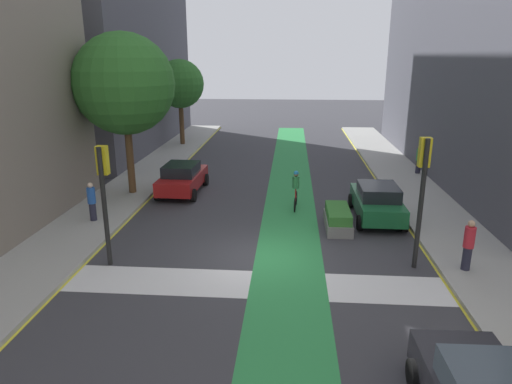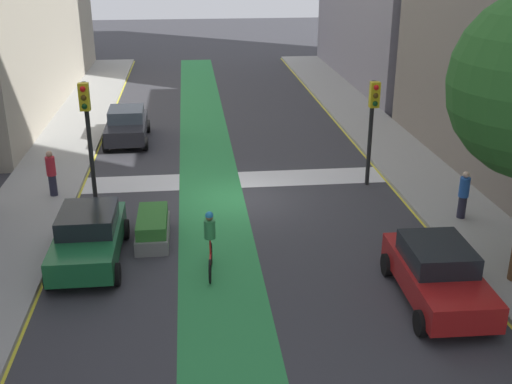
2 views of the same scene
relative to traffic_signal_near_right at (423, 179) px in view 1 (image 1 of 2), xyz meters
name	(u,v)px [view 1 (image 1 of 2)]	position (x,y,z in m)	size (l,w,h in m)	color
ground_plane	(260,257)	(-5.28, 0.26, -3.08)	(120.00, 120.00, 0.00)	#38383D
bike_lane_paint	(289,258)	(-4.25, 0.26, -3.08)	(2.40, 60.00, 0.01)	#2D8C47
crosswalk_band	(255,284)	(-5.28, -1.74, -3.08)	(12.00, 1.80, 0.01)	silver
sidewalk_left	(57,249)	(-12.78, 0.26, -3.01)	(3.00, 60.00, 0.15)	#9E9E99
curb_stripe_left	(97,252)	(-11.28, 0.26, -3.08)	(0.16, 60.00, 0.01)	yellow
sidewalk_right	(477,262)	(2.22, 0.26, -3.01)	(3.00, 60.00, 0.15)	#9E9E99
curb_stripe_right	(432,263)	(0.72, 0.26, -3.08)	(0.16, 60.00, 0.01)	yellow
traffic_signal_near_right	(423,179)	(0.00, 0.00, 0.00)	(0.35, 0.52, 4.41)	black
traffic_signal_near_left	(104,183)	(-10.38, -0.57, -0.21)	(0.35, 0.52, 4.09)	black
car_green_right_far	(377,201)	(-0.47, 4.62, -2.28)	(2.02, 4.20, 1.57)	#196033
car_red_left_far	(182,178)	(-9.83, 7.85, -2.28)	(2.11, 4.24, 1.57)	#A51919
cyclist_in_lane	(296,189)	(-3.99, 5.67, -2.11)	(0.32, 1.73, 1.86)	black
pedestrian_sidewalk_right_a	(419,159)	(3.32, 12.40, -2.07)	(0.34, 0.34, 1.70)	#262638
pedestrian_sidewalk_left_a	(92,201)	(-12.58, 3.10, -2.09)	(0.34, 0.34, 1.66)	#262638
pedestrian_sidewalk_right_b	(468,245)	(1.54, -0.47, -2.06)	(0.34, 0.34, 1.71)	#262638
street_tree_near	(124,84)	(-12.32, 7.29, 2.47)	(4.86, 4.86, 7.85)	brown
street_tree_far	(180,84)	(-12.84, 20.56, 1.68)	(3.68, 3.68, 6.48)	brown
median_planter	(338,219)	(-2.25, 3.37, -2.68)	(1.02, 2.46, 0.85)	slate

